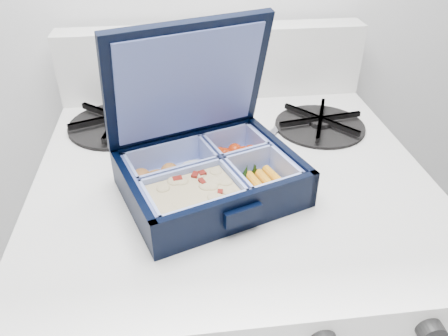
{
  "coord_description": "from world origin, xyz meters",
  "views": [
    {
      "loc": [
        -0.75,
        1.13,
        1.26
      ],
      "look_at": [
        -0.69,
        1.63,
        0.91
      ],
      "focal_mm": 35.0,
      "sensor_mm": 36.0,
      "label": 1
    }
  ],
  "objects": [
    {
      "name": "burner_grate",
      "position": [
        -0.5,
        1.79,
        0.89
      ],
      "size": [
        0.18,
        0.18,
        0.02
      ],
      "primitive_type": "cylinder",
      "rotation": [
        0.0,
        0.0,
        0.16
      ],
      "color": "black",
      "rests_on": "stove"
    },
    {
      "name": "bento_box",
      "position": [
        -0.71,
        1.62,
        0.91
      ],
      "size": [
        0.28,
        0.25,
        0.05
      ],
      "primitive_type": null,
      "rotation": [
        0.0,
        0.0,
        0.34
      ],
      "color": "black",
      "rests_on": "stove"
    },
    {
      "name": "burner_grate_rear",
      "position": [
        -0.85,
        1.84,
        0.89
      ],
      "size": [
        0.22,
        0.22,
        0.02
      ],
      "primitive_type": "cylinder",
      "rotation": [
        0.0,
        0.0,
        0.35
      ],
      "color": "black",
      "rests_on": "stove"
    },
    {
      "name": "fork",
      "position": [
        -0.6,
        1.76,
        0.88
      ],
      "size": [
        0.14,
        0.15,
        0.01
      ],
      "primitive_type": null,
      "rotation": [
        0.0,
        0.0,
        -0.71
      ],
      "color": "#9C9EAD",
      "rests_on": "stove"
    }
  ]
}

